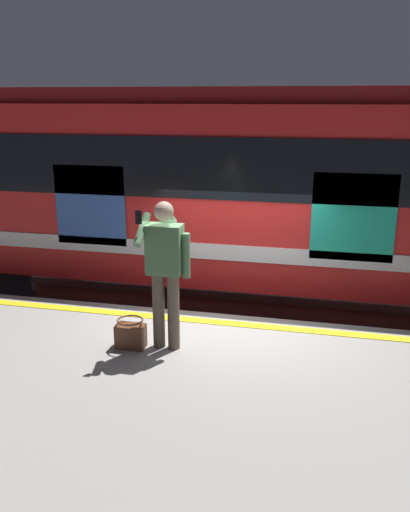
{
  "coord_description": "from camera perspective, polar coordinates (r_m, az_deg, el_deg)",
  "views": [
    {
      "loc": [
        -1.19,
        6.67,
        3.82
      ],
      "look_at": [
        0.27,
        0.3,
        1.88
      ],
      "focal_mm": 37.63,
      "sensor_mm": 36.0,
      "label": 1
    }
  ],
  "objects": [
    {
      "name": "handbag",
      "position": [
        6.43,
        -7.91,
        -8.28
      ],
      "size": [
        0.34,
        0.31,
        0.35
      ],
      "color": "#59331E",
      "rests_on": "platform"
    },
    {
      "name": "ground_plane",
      "position": [
        7.78,
        2.51,
        -12.89
      ],
      "size": [
        24.97,
        24.97,
        0.0
      ],
      "primitive_type": "plane",
      "color": "#4C4742"
    },
    {
      "name": "track_rail_far",
      "position": [
        10.47,
        5.56,
        -4.47
      ],
      "size": [
        19.22,
        0.08,
        0.16
      ],
      "primitive_type": "cube",
      "color": "slate",
      "rests_on": "ground"
    },
    {
      "name": "train_carriage",
      "position": [
        9.23,
        2.81,
        7.92
      ],
      "size": [
        11.34,
        2.74,
        3.81
      ],
      "color": "red",
      "rests_on": "ground"
    },
    {
      "name": "track_rail_near",
      "position": [
        9.16,
        4.37,
        -7.61
      ],
      "size": [
        19.22,
        0.08,
        0.16
      ],
      "primitive_type": "cube",
      "color": "slate",
      "rests_on": "ground"
    },
    {
      "name": "safety_line",
      "position": [
        7.07,
        2.16,
        -7.12
      ],
      "size": [
        14.49,
        0.16,
        0.01
      ],
      "primitive_type": "cube",
      "color": "yellow",
      "rests_on": "platform"
    },
    {
      "name": "passenger",
      "position": [
        6.08,
        -4.24,
        -0.77
      ],
      "size": [
        0.57,
        0.55,
        1.75
      ],
      "color": "brown",
      "rests_on": "platform"
    },
    {
      "name": "platform",
      "position": [
        5.57,
        -2.17,
        -20.21
      ],
      "size": [
        14.78,
        4.74,
        0.98
      ],
      "primitive_type": "cube",
      "color": "gray",
      "rests_on": "ground"
    }
  ]
}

